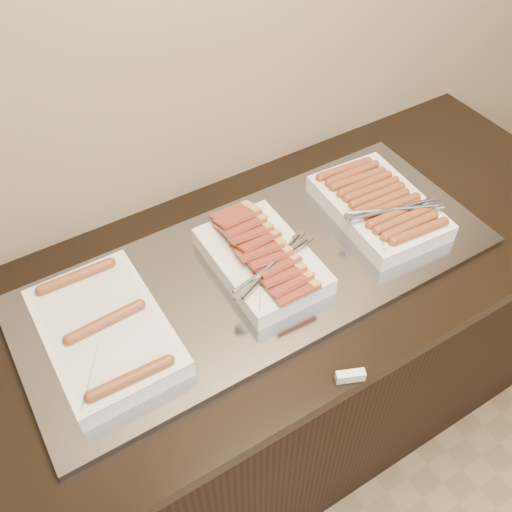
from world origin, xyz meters
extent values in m
cube|color=#9E896B|center=(0.00, 2.50, 1.40)|extent=(6.00, 0.05, 2.80)
cube|color=black|center=(0.00, 2.13, 0.43)|extent=(2.00, 0.70, 0.86)
cube|color=black|center=(0.00, 2.13, 0.88)|extent=(2.06, 0.76, 0.04)
cube|color=gray|center=(0.02, 2.13, 0.91)|extent=(1.20, 0.50, 0.02)
cube|color=white|center=(-0.38, 2.13, 0.95)|extent=(0.25, 0.38, 0.05)
cylinder|color=brown|center=(-0.38, 1.97, 0.98)|extent=(0.17, 0.03, 0.03)
cylinder|color=brown|center=(-0.38, 2.13, 0.98)|extent=(0.17, 0.03, 0.03)
cylinder|color=brown|center=(-0.39, 2.29, 0.98)|extent=(0.17, 0.03, 0.03)
cube|color=white|center=(0.03, 2.13, 0.95)|extent=(0.22, 0.33, 0.05)
cube|color=#9F3B33|center=(0.03, 2.00, 0.97)|extent=(0.11, 0.09, 0.04)
cube|color=#9F3B33|center=(0.02, 2.03, 0.97)|extent=(0.11, 0.09, 0.04)
cube|color=#9F3B33|center=(0.03, 2.06, 0.98)|extent=(0.11, 0.09, 0.04)
cube|color=#9F3B33|center=(0.03, 2.09, 0.98)|extent=(0.11, 0.09, 0.04)
cube|color=#9F3B33|center=(0.03, 2.12, 0.98)|extent=(0.12, 0.10, 0.04)
cube|color=#9F3B33|center=(0.02, 2.14, 0.99)|extent=(0.12, 0.10, 0.04)
cube|color=#9F3B33|center=(0.03, 2.17, 0.99)|extent=(0.11, 0.09, 0.04)
cube|color=#9F3B33|center=(0.03, 2.20, 0.99)|extent=(0.12, 0.10, 0.04)
cube|color=#9F3B33|center=(0.02, 2.23, 0.99)|extent=(0.11, 0.09, 0.04)
cube|color=#9F3B33|center=(0.03, 2.26, 1.00)|extent=(0.11, 0.09, 0.04)
cube|color=white|center=(0.40, 2.13, 0.95)|extent=(0.26, 0.37, 0.05)
cylinder|color=brown|center=(0.40, 1.98, 0.98)|extent=(0.16, 0.04, 0.03)
cylinder|color=brown|center=(0.39, 2.01, 0.98)|extent=(0.16, 0.03, 0.03)
cylinder|color=brown|center=(0.39, 2.04, 0.98)|extent=(0.16, 0.03, 0.03)
cylinder|color=brown|center=(0.39, 2.06, 0.98)|extent=(0.16, 0.03, 0.03)
cylinder|color=brown|center=(0.40, 2.09, 0.98)|extent=(0.16, 0.04, 0.03)
cylinder|color=brown|center=(0.39, 2.12, 0.98)|extent=(0.16, 0.03, 0.03)
cylinder|color=brown|center=(0.40, 2.14, 0.98)|extent=(0.16, 0.03, 0.03)
cylinder|color=brown|center=(0.40, 2.17, 0.98)|extent=(0.16, 0.03, 0.03)
cylinder|color=brown|center=(0.40, 2.20, 0.98)|extent=(0.16, 0.03, 0.03)
cylinder|color=brown|center=(0.40, 2.22, 0.98)|extent=(0.16, 0.04, 0.03)
cylinder|color=brown|center=(0.40, 2.25, 0.98)|extent=(0.16, 0.03, 0.03)
cylinder|color=brown|center=(0.39, 2.28, 0.98)|extent=(0.16, 0.04, 0.03)
cube|color=white|center=(0.03, 1.77, 0.91)|extent=(0.07, 0.04, 0.03)
camera|label=1|loc=(-0.48, 1.33, 1.98)|focal=40.00mm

